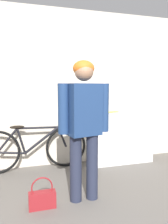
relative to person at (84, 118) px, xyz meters
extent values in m
cube|color=beige|center=(-0.15, 1.31, 0.33)|extent=(8.00, 0.06, 2.60)
cube|color=white|center=(0.40, 1.27, -0.62)|extent=(0.08, 0.01, 0.12)
cube|color=white|center=(1.00, 1.07, -0.53)|extent=(1.07, 0.37, 0.88)
cylinder|color=#23283D|center=(-0.10, 0.00, -0.58)|extent=(0.14, 0.14, 0.78)
cylinder|color=#23283D|center=(0.10, 0.00, -0.58)|extent=(0.14, 0.14, 0.78)
cube|color=navy|center=(0.00, 0.00, 0.10)|extent=(0.40, 0.30, 0.58)
cylinder|color=navy|center=(-0.24, 0.00, 0.12)|extent=(0.12, 0.12, 0.56)
cylinder|color=navy|center=(0.24, 0.00, 0.12)|extent=(0.12, 0.12, 0.56)
sphere|color=#A37556|center=(0.00, 0.00, 0.53)|extent=(0.21, 0.21, 0.21)
ellipsoid|color=orange|center=(0.00, 0.01, 0.56)|extent=(0.24, 0.22, 0.18)
torus|color=black|center=(0.02, 1.12, -0.63)|extent=(0.67, 0.06, 0.67)
cylinder|color=black|center=(-0.84, 1.10, -0.66)|extent=(0.41, 0.04, 0.08)
cylinder|color=black|center=(-0.90, 1.10, -0.45)|extent=(0.33, 0.04, 0.38)
cylinder|color=black|center=(-0.69, 1.10, -0.48)|extent=(0.14, 0.04, 0.41)
cylinder|color=black|center=(-0.37, 1.11, -0.49)|extent=(0.56, 0.05, 0.42)
cylinder|color=black|center=(-0.43, 1.11, -0.29)|extent=(0.64, 0.05, 0.05)
cylinder|color=black|center=(-0.04, 1.12, -0.46)|extent=(0.16, 0.04, 0.35)
cylinder|color=black|center=(-0.09, 1.12, -0.26)|extent=(0.07, 0.04, 0.08)
cylinder|color=black|center=(-0.07, 1.12, -0.23)|extent=(0.03, 0.46, 0.02)
ellipsoid|color=black|center=(-0.75, 1.10, -0.26)|extent=(0.22, 0.09, 0.05)
ellipsoid|color=#EAD64C|center=(0.80, 1.10, -0.07)|extent=(0.16, 0.03, 0.03)
ellipsoid|color=#EAD64C|center=(0.69, 1.11, -0.07)|extent=(0.14, 0.09, 0.03)
ellipsoid|color=#EAD64C|center=(0.90, 1.11, -0.07)|extent=(0.14, 0.09, 0.03)
sphere|color=brown|center=(0.64, 1.12, -0.07)|extent=(0.02, 0.02, 0.02)
cube|color=maroon|center=(-0.49, -0.05, -0.88)|extent=(0.29, 0.11, 0.18)
torus|color=maroon|center=(-0.49, -0.05, -0.73)|extent=(0.24, 0.02, 0.24)
camera|label=1|loc=(-0.70, -2.35, 0.36)|focal=35.00mm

